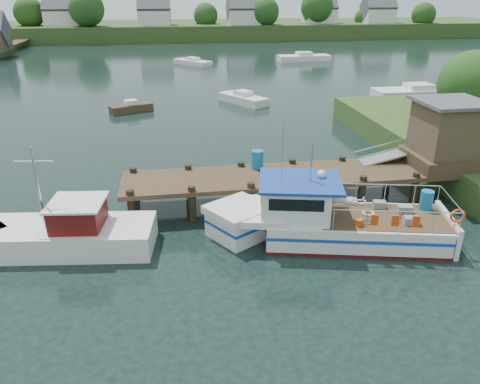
{
  "coord_description": "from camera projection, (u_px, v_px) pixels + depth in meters",
  "views": [
    {
      "loc": [
        -3.82,
        -19.19,
        9.05
      ],
      "look_at": [
        -1.0,
        -1.5,
        1.3
      ],
      "focal_mm": 35.0,
      "sensor_mm": 36.0,
      "label": 1
    }
  ],
  "objects": [
    {
      "name": "lobster_boat",
      "position": [
        325.0,
        220.0,
        18.16
      ],
      "size": [
        9.65,
        4.56,
        4.65
      ],
      "rotation": [
        0.0,
        0.0,
        -0.23
      ],
      "color": "silver",
      "rests_on": "ground"
    },
    {
      "name": "ground_plane",
      "position": [
        256.0,
        204.0,
        21.54
      ],
      "size": [
        160.0,
        160.0,
        0.0
      ],
      "primitive_type": "plane",
      "color": "black"
    },
    {
      "name": "dock",
      "position": [
        395.0,
        150.0,
        21.6
      ],
      "size": [
        16.6,
        3.0,
        4.78
      ],
      "color": "#43321F",
      "rests_on": "ground"
    },
    {
      "name": "work_boat",
      "position": [
        58.0,
        234.0,
        17.55
      ],
      "size": [
        7.8,
        3.13,
        4.07
      ],
      "rotation": [
        0.0,
        0.0,
        -0.12
      ],
      "color": "silver",
      "rests_on": "ground"
    },
    {
      "name": "far_shore",
      "position": [
        180.0,
        27.0,
        95.36
      ],
      "size": [
        140.0,
        42.55,
        9.22
      ],
      "color": "#334D1F",
      "rests_on": "ground"
    },
    {
      "name": "moored_d",
      "position": [
        193.0,
        62.0,
        61.55
      ],
      "size": [
        5.04,
        5.46,
        0.95
      ],
      "rotation": [
        0.0,
        0.0,
        0.18
      ],
      "color": "silver",
      "rests_on": "ground"
    },
    {
      "name": "moored_rowboat",
      "position": [
        131.0,
        108.0,
        37.6
      ],
      "size": [
        3.54,
        2.42,
        0.98
      ],
      "rotation": [
        0.0,
        0.0,
        -0.1
      ],
      "color": "#43321F",
      "rests_on": "ground"
    },
    {
      "name": "moored_b",
      "position": [
        243.0,
        99.0,
        40.52
      ],
      "size": [
        3.99,
        5.03,
        1.08
      ],
      "rotation": [
        0.0,
        0.0,
        -0.4
      ],
      "color": "silver",
      "rests_on": "ground"
    },
    {
      "name": "moored_far",
      "position": [
        304.0,
        58.0,
        64.74
      ],
      "size": [
        7.29,
        2.7,
        1.23
      ],
      "rotation": [
        0.0,
        0.0,
        0.3
      ],
      "color": "silver",
      "rests_on": "ground"
    },
    {
      "name": "moored_c",
      "position": [
        418.0,
        93.0,
        42.59
      ],
      "size": [
        8.06,
        2.81,
        1.27
      ],
      "rotation": [
        0.0,
        0.0,
        -0.18
      ],
      "color": "silver",
      "rests_on": "ground"
    }
  ]
}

